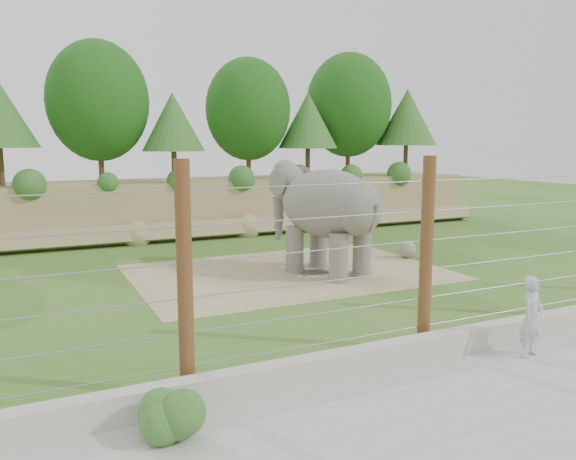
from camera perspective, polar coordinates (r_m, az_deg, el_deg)
name	(u,v)px	position (r m, az deg, el deg)	size (l,w,h in m)	color
ground	(319,296)	(15.83, 3.15, -6.74)	(90.00, 90.00, 0.00)	#346A1E
back_embankment	(202,149)	(27.22, -8.71, 8.14)	(30.00, 5.52, 8.77)	#96855C
dirt_patch	(289,272)	(18.63, 0.06, -4.31)	(10.00, 7.00, 0.02)	#8D8058
drain_grate	(313,272)	(18.55, 2.55, -4.29)	(1.00, 0.60, 0.03)	#262628
elephant	(328,220)	(18.17, 4.10, 1.04)	(1.90, 4.42, 3.58)	slate
stone_ball	(407,249)	(21.32, 12.04, -1.92)	(0.64, 0.64, 0.64)	gray
retaining_wall	(439,345)	(11.83, 15.10, -11.23)	(26.00, 0.35, 0.50)	#A3A297
walkway	(518,397)	(10.61, 22.34, -15.43)	(26.00, 4.00, 0.01)	#A3A297
barrier_fence	(426,255)	(11.73, 13.86, -2.47)	(20.26, 0.26, 4.00)	brown
walkway_shrub	(168,417)	(8.67, -12.10, -18.06)	(0.68, 0.68, 0.68)	#2B5D20
zookeeper	(532,317)	(12.29, 23.54, -8.08)	(0.60, 0.39, 1.63)	silver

